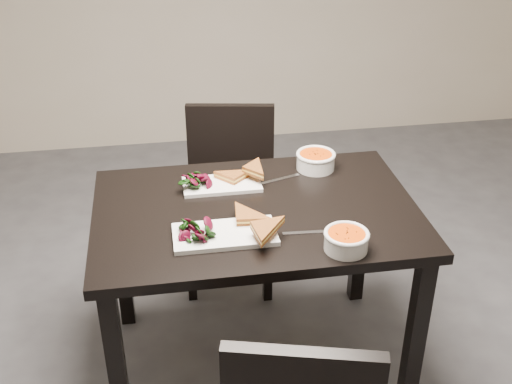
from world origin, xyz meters
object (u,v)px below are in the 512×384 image
plate_near (225,235)px  table (256,231)px  soup_bowl_far (316,160)px  soup_bowl_near (346,240)px  plate_far (222,185)px  chair_far (230,185)px

plate_near → table: bearing=51.2°
table → soup_bowl_far: soup_bowl_far is taller
table → plate_near: bearing=-128.8°
soup_bowl_near → plate_far: bearing=125.7°
table → plate_far: bearing=119.0°
table → soup_bowl_near: (0.25, -0.31, 0.14)m
plate_near → soup_bowl_far: (0.43, 0.45, 0.03)m
chair_far → plate_far: size_ratio=2.79×
plate_far → plate_near: bearing=-95.0°
plate_near → chair_far: bearing=81.8°
table → soup_bowl_far: (0.29, 0.28, 0.14)m
table → plate_near: (-0.14, -0.17, 0.11)m
chair_far → soup_bowl_near: chair_far is taller
plate_far → soup_bowl_far: bearing=12.5°
chair_far → plate_near: 0.90m
plate_near → soup_bowl_near: soup_bowl_near is taller
chair_far → soup_bowl_near: 1.07m
chair_far → plate_far: chair_far is taller
soup_bowl_near → chair_far: bearing=105.2°
chair_far → plate_near: chair_far is taller
table → plate_near: 0.24m
soup_bowl_far → soup_bowl_near: bearing=-94.0°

